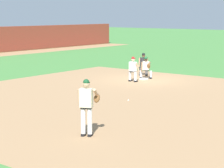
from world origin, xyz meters
name	(u,v)px	position (x,y,z in m)	size (l,w,h in m)	color
ground_plane	(144,80)	(0.00, 0.00, 0.00)	(160.00, 160.00, 0.00)	#47843D
infield_dirt_patch	(124,99)	(-5.64, -2.69, 0.00)	(18.00, 18.00, 0.01)	#A87F56
first_base_bag	(144,79)	(0.00, 0.00, 0.04)	(0.38, 0.38, 0.09)	white
baseball	(128,100)	(-5.83, -3.08, 0.04)	(0.07, 0.07, 0.07)	white
pitcher	(87,104)	(-11.23, -5.38, 1.06)	(0.83, 0.59, 1.86)	black
first_baseman	(146,67)	(0.42, 0.13, 0.73)	(0.84, 0.99, 1.34)	black
baserunner	(133,68)	(-1.04, 0.08, 0.79)	(0.47, 0.61, 1.46)	black
umpire	(143,63)	(1.35, 0.96, 0.79)	(0.61, 0.67, 1.46)	black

